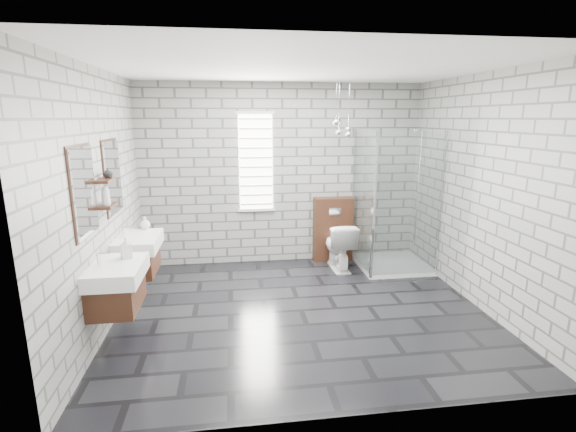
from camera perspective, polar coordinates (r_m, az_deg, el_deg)
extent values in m
cube|color=black|center=(5.00, 1.85, -12.87)|extent=(4.20, 3.60, 0.02)
cube|color=white|center=(4.52, 2.12, 19.81)|extent=(4.20, 3.60, 0.02)
cube|color=#979792|center=(6.34, -0.79, 5.63)|extent=(4.20, 0.02, 2.70)
cube|color=#979792|center=(2.85, 8.10, -4.11)|extent=(4.20, 0.02, 2.70)
cube|color=#979792|center=(4.70, -24.28, 1.74)|extent=(0.02, 3.60, 2.70)
cube|color=#979792|center=(5.34, 24.91, 2.94)|extent=(0.02, 3.60, 2.70)
cube|color=#412214|center=(4.39, -22.37, -9.81)|extent=(0.42, 0.62, 0.30)
cube|color=silver|center=(4.33, -19.81, -9.46)|extent=(0.02, 0.35, 0.01)
cube|color=white|center=(4.30, -22.31, -7.04)|extent=(0.47, 0.70, 0.15)
cylinder|color=silver|center=(4.30, -24.47, -5.35)|extent=(0.04, 0.04, 0.12)
cylinder|color=silver|center=(4.27, -23.89, -4.71)|extent=(0.10, 0.02, 0.02)
cube|color=white|center=(4.17, -26.13, 3.02)|extent=(0.03, 0.55, 0.80)
cube|color=#412214|center=(4.18, -26.28, 3.01)|extent=(0.01, 0.59, 0.84)
cube|color=#412214|center=(5.26, -19.83, -5.78)|extent=(0.42, 0.62, 0.30)
cube|color=silver|center=(5.21, -17.70, -5.44)|extent=(0.02, 0.35, 0.01)
cube|color=white|center=(5.19, -19.75, -3.42)|extent=(0.47, 0.70, 0.15)
cylinder|color=silver|center=(5.19, -21.55, -2.02)|extent=(0.04, 0.04, 0.12)
cylinder|color=silver|center=(5.16, -21.05, -1.47)|extent=(0.10, 0.02, 0.02)
cube|color=white|center=(5.08, -22.84, 4.95)|extent=(0.03, 0.55, 0.80)
cube|color=#412214|center=(5.08, -22.97, 4.94)|extent=(0.01, 0.59, 0.84)
cube|color=#412214|center=(4.64, -23.47, 1.29)|extent=(0.14, 0.30, 0.03)
cube|color=#412214|center=(4.60, -23.77, 4.46)|extent=(0.14, 0.30, 0.03)
cube|color=white|center=(6.26, -4.43, 7.33)|extent=(0.50, 0.02, 1.40)
cube|color=white|center=(6.21, -4.55, 13.94)|extent=(0.56, 0.04, 0.04)
cube|color=white|center=(6.36, -4.31, 0.85)|extent=(0.56, 0.04, 0.04)
cube|color=white|center=(6.33, -4.32, 1.63)|extent=(0.48, 0.01, 0.02)
cube|color=white|center=(6.31, -4.34, 2.88)|extent=(0.48, 0.01, 0.02)
cube|color=white|center=(6.28, -4.36, 4.13)|extent=(0.48, 0.01, 0.02)
cube|color=white|center=(6.26, -4.39, 5.40)|extent=(0.48, 0.01, 0.02)
cube|color=white|center=(6.24, -4.41, 6.67)|extent=(0.48, 0.01, 0.02)
cube|color=white|center=(6.23, -4.43, 7.95)|extent=(0.48, 0.01, 0.02)
cube|color=white|center=(6.22, -4.46, 9.23)|extent=(0.48, 0.01, 0.02)
cube|color=white|center=(6.21, -4.48, 10.52)|extent=(0.48, 0.01, 0.02)
cube|color=white|center=(6.20, -4.50, 11.81)|extent=(0.48, 0.01, 0.03)
cube|color=white|center=(6.20, -4.53, 13.11)|extent=(0.48, 0.01, 0.03)
cube|color=#412214|center=(6.54, 6.15, -1.81)|extent=(0.60, 0.20, 1.00)
cube|color=silver|center=(6.37, 6.44, 0.55)|extent=(0.18, 0.01, 0.12)
cube|color=white|center=(6.56, 13.91, -6.39)|extent=(1.00, 1.00, 0.06)
cube|color=silver|center=(5.86, 16.19, 1.28)|extent=(1.00, 0.01, 2.00)
cube|color=silver|center=(6.14, 10.16, 2.13)|extent=(0.01, 1.00, 2.00)
cube|color=silver|center=(5.68, 11.66, 1.17)|extent=(0.03, 0.03, 2.00)
cube|color=silver|center=(6.07, 20.34, 1.38)|extent=(0.03, 0.03, 2.00)
cylinder|color=silver|center=(6.65, 17.33, 3.20)|extent=(0.02, 0.02, 1.80)
cylinder|color=silver|center=(6.52, 17.25, 11.17)|extent=(0.14, 0.14, 0.02)
sphere|color=silver|center=(5.90, 6.55, 12.63)|extent=(0.09, 0.09, 0.09)
cylinder|color=silver|center=(5.90, 6.63, 15.58)|extent=(0.01, 0.01, 0.52)
sphere|color=silver|center=(6.00, 8.23, 10.99)|extent=(0.09, 0.09, 0.09)
cylinder|color=silver|center=(6.00, 8.36, 14.69)|extent=(0.01, 0.01, 0.69)
sphere|color=silver|center=(6.05, 6.90, 12.35)|extent=(0.09, 0.09, 0.09)
cylinder|color=silver|center=(6.05, 6.98, 15.37)|extent=(0.01, 0.01, 0.55)
sphere|color=silver|center=(6.00, 6.93, 11.36)|extent=(0.09, 0.09, 0.09)
cylinder|color=silver|center=(6.00, 7.03, 14.90)|extent=(0.01, 0.01, 0.65)
sphere|color=silver|center=(6.05, 8.22, 11.69)|extent=(0.09, 0.09, 0.09)
cylinder|color=silver|center=(6.05, 8.34, 15.02)|extent=(0.01, 0.01, 0.61)
imported|color=white|center=(6.23, 6.95, -4.04)|extent=(0.41, 0.70, 0.70)
imported|color=#B2B2B2|center=(4.39, -21.28, -4.04)|extent=(0.13, 0.13, 0.22)
imported|color=#B2B2B2|center=(5.46, -18.98, -0.89)|extent=(0.15, 0.15, 0.15)
imported|color=#B2B2B2|center=(4.56, -23.70, 2.74)|extent=(0.11, 0.11, 0.23)
imported|color=#B2B2B2|center=(4.67, -23.43, 5.43)|extent=(0.10, 0.10, 0.10)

